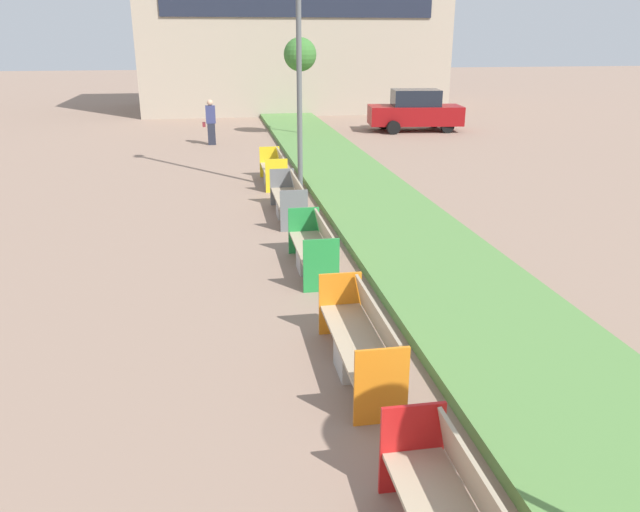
# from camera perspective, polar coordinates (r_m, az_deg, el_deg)

# --- Properties ---
(planter_grass_strip) EXTENTS (2.80, 120.00, 0.18)m
(planter_grass_strip) POSITION_cam_1_polar(r_m,az_deg,el_deg) (10.75, 12.86, -3.15)
(planter_grass_strip) COLOR #568442
(planter_grass_strip) RESTS_ON ground
(building_backdrop) EXTENTS (16.92, 9.04, 10.29)m
(building_backdrop) POSITION_cam_1_polar(r_m,az_deg,el_deg) (39.12, -2.84, 20.91)
(building_backdrop) COLOR tan
(building_backdrop) RESTS_ON ground
(bench_orange_frame) EXTENTS (0.65, 2.35, 0.94)m
(bench_orange_frame) POSITION_cam_1_polar(r_m,az_deg,el_deg) (8.11, 3.75, -8.19)
(bench_orange_frame) COLOR #ADA8A0
(bench_orange_frame) RESTS_ON ground
(bench_green_frame) EXTENTS (0.65, 2.09, 0.94)m
(bench_green_frame) POSITION_cam_1_polar(r_m,az_deg,el_deg) (11.53, -0.57, 0.39)
(bench_green_frame) COLOR #ADA8A0
(bench_green_frame) RESTS_ON ground
(bench_grey_frame) EXTENTS (0.65, 2.42, 0.94)m
(bench_grey_frame) POSITION_cam_1_polar(r_m,az_deg,el_deg) (15.06, -2.81, 4.99)
(bench_grey_frame) COLOR #ADA8A0
(bench_grey_frame) RESTS_ON ground
(bench_yellow_frame) EXTENTS (0.65, 2.11, 0.94)m
(bench_yellow_frame) POSITION_cam_1_polar(r_m,az_deg,el_deg) (18.54, -4.19, 7.69)
(bench_yellow_frame) COLOR #ADA8A0
(bench_yellow_frame) RESTS_ON ground
(street_lamp_post) EXTENTS (0.24, 0.44, 8.78)m
(street_lamp_post) POSITION_cam_1_polar(r_m,az_deg,el_deg) (17.11, -1.98, 21.61)
(street_lamp_post) COLOR #56595B
(street_lamp_post) RESTS_ON ground
(sapling_tree_far) EXTENTS (1.37, 1.37, 4.11)m
(sapling_tree_far) POSITION_cam_1_polar(r_m,az_deg,el_deg) (27.31, -1.83, 17.90)
(sapling_tree_far) COLOR brown
(sapling_tree_far) RESTS_ON ground
(pedestrian_walking) EXTENTS (0.53, 0.24, 1.78)m
(pedestrian_walking) POSITION_cam_1_polar(r_m,az_deg,el_deg) (25.80, -9.96, 11.99)
(pedestrian_walking) COLOR #232633
(pedestrian_walking) RESTS_ON ground
(parked_car_distant) EXTENTS (4.38, 2.26, 1.86)m
(parked_car_distant) POSITION_cam_1_polar(r_m,az_deg,el_deg) (29.61, 8.69, 12.99)
(parked_car_distant) COLOR maroon
(parked_car_distant) RESTS_ON ground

